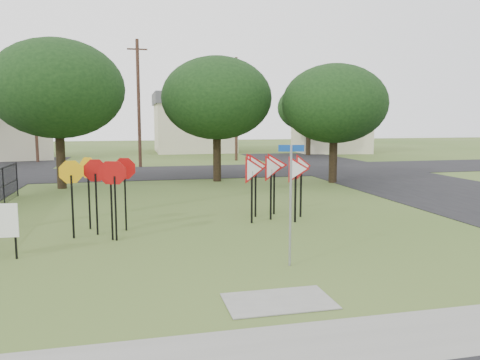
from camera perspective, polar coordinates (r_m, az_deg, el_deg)
name	(u,v)px	position (r m, az deg, el deg)	size (l,w,h in m)	color
ground	(248,264)	(11.19, 0.92, -10.15)	(140.00, 140.00, 0.00)	#3C5520
sidewalk	(316,346)	(7.47, 9.21, -19.40)	(30.00, 1.60, 0.02)	gray
street_right	(432,188)	(25.27, 22.34, -0.87)	(8.00, 50.00, 0.02)	black
street_far	(173,172)	(30.65, -8.16, 0.95)	(60.00, 8.00, 0.02)	black
curb_pad	(279,301)	(9.01, 4.74, -14.52)	(2.00, 1.20, 0.02)	gray
street_name_sign	(291,197)	(10.73, 6.18, -2.05)	(0.56, 0.17, 2.81)	gray
stop_sign_cluster	(101,178)	(14.11, -16.60, 0.21)	(2.14, 1.96, 2.26)	black
yield_sign_cluster	(272,170)	(15.98, 3.87, 1.23)	(2.82, 1.92, 2.26)	black
far_pole_a	(139,103)	(34.39, -12.25, 9.20)	(1.40, 0.24, 9.00)	#482E21
far_pole_b	(236,108)	(39.32, -0.46, 8.73)	(1.40, 0.24, 8.50)	#482E21
far_pole_c	(35,105)	(41.05, -23.74, 8.42)	(1.40, 0.24, 9.00)	#482E21
house_mid	(194,122)	(50.79, -5.67, 7.02)	(8.40, 8.40, 6.20)	beige
house_right	(330,118)	(50.73, 10.96, 7.49)	(8.30, 8.30, 7.20)	beige
tree_near_left	(57,89)	(24.64, -21.37, 10.29)	(6.40, 6.40, 7.27)	black
tree_near_mid	(217,98)	(25.80, -2.86, 9.91)	(6.00, 6.00, 6.80)	black
tree_near_right	(334,104)	(25.66, 11.45, 9.09)	(5.60, 5.60, 6.33)	black
tree_far_right	(309,108)	(45.51, 8.40, 8.70)	(6.00, 6.00, 6.80)	black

